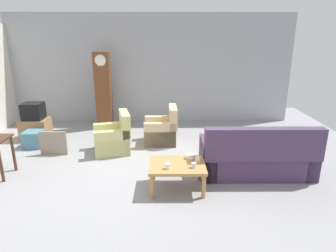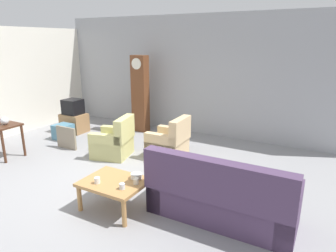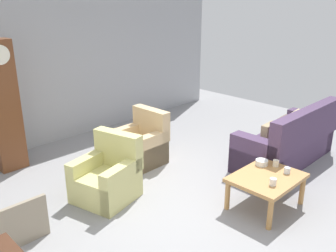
% 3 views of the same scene
% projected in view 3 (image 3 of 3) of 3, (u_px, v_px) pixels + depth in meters
% --- Properties ---
extents(ground_plane, '(10.40, 10.40, 0.00)m').
position_uv_depth(ground_plane, '(194.00, 204.00, 5.12)').
color(ground_plane, gray).
extents(garage_door_wall, '(8.40, 0.16, 3.20)m').
position_uv_depth(garage_door_wall, '(55.00, 60.00, 7.00)').
color(garage_door_wall, '#9EA0A5').
rests_on(garage_door_wall, ground_plane).
extents(couch_floral, '(2.10, 0.88, 1.04)m').
position_uv_depth(couch_floral, '(288.00, 143.00, 6.31)').
color(couch_floral, '#4C3856').
rests_on(couch_floral, ground_plane).
extents(armchair_olive_near, '(0.95, 0.93, 0.92)m').
position_uv_depth(armchair_olive_near, '(108.00, 178.00, 5.20)').
color(armchair_olive_near, '#CCC67A').
rests_on(armchair_olive_near, ground_plane).
extents(armchair_olive_far, '(0.81, 0.78, 0.92)m').
position_uv_depth(armchair_olive_far, '(140.00, 146.00, 6.32)').
color(armchair_olive_far, '#D6B583').
rests_on(armchair_olive_far, ground_plane).
extents(coffee_table_wood, '(0.96, 0.76, 0.46)m').
position_uv_depth(coffee_table_wood, '(267.00, 180.00, 4.94)').
color(coffee_table_wood, '#B27F47').
rests_on(coffee_table_wood, ground_plane).
extents(grandfather_clock, '(0.44, 0.30, 2.14)m').
position_uv_depth(grandfather_clock, '(4.00, 107.00, 5.86)').
color(grandfather_clock, brown).
rests_on(grandfather_clock, ground_plane).
extents(framed_picture_leaning, '(0.60, 0.05, 0.54)m').
position_uv_depth(framed_picture_leaning, '(23.00, 224.00, 4.22)').
color(framed_picture_leaning, gray).
rests_on(framed_picture_leaning, ground_plane).
extents(cup_white_porcelain, '(0.09, 0.09, 0.09)m').
position_uv_depth(cup_white_porcelain, '(273.00, 182.00, 4.67)').
color(cup_white_porcelain, white).
rests_on(cup_white_porcelain, coffee_table_wood).
extents(cup_blue_rimmed, '(0.08, 0.08, 0.08)m').
position_uv_depth(cup_blue_rimmed, '(287.00, 170.00, 4.99)').
color(cup_blue_rimmed, silver).
rests_on(cup_blue_rimmed, coffee_table_wood).
extents(cup_cream_tall, '(0.09, 0.09, 0.09)m').
position_uv_depth(cup_cream_tall, '(276.00, 163.00, 5.19)').
color(cup_cream_tall, beige).
rests_on(cup_cream_tall, coffee_table_wood).
extents(bowl_white_stacked, '(0.18, 0.18, 0.08)m').
position_uv_depth(bowl_white_stacked, '(262.00, 162.00, 5.23)').
color(bowl_white_stacked, white).
rests_on(bowl_white_stacked, coffee_table_wood).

